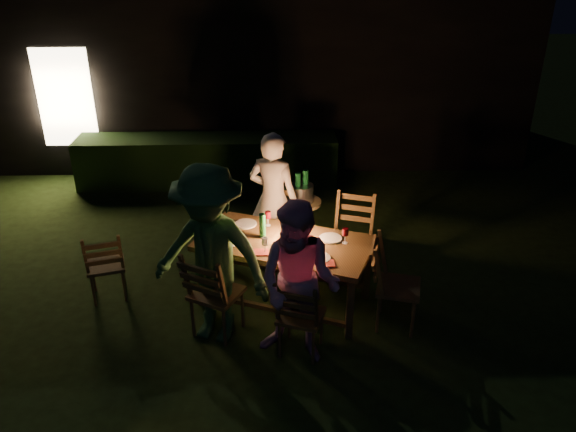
{
  "coord_description": "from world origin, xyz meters",
  "views": [
    {
      "loc": [
        0.54,
        -4.96,
        3.66
      ],
      "look_at": [
        0.71,
        0.56,
        0.94
      ],
      "focal_mm": 35.0,
      "sensor_mm": 36.0,
      "label": 1
    }
  ],
  "objects_px": {
    "lantern": "(290,227)",
    "ice_bucket": "(302,193)",
    "side_table": "(301,207)",
    "chair_end": "(395,299)",
    "person_opp_left": "(210,256)",
    "chair_spare": "(108,277)",
    "bottle_table": "(262,226)",
    "bottle_bucket_b": "(305,188)",
    "person_house_side": "(273,199)",
    "chair_near_right": "(300,329)",
    "chair_near_left": "(216,307)",
    "dining_table": "(284,247)",
    "person_opp_right": "(299,285)",
    "chair_far_right": "(350,253)",
    "chair_far_left": "(272,240)",
    "bottle_bucket_a": "(298,191)"
  },
  "relations": [
    {
      "from": "chair_far_right",
      "to": "side_table",
      "type": "xyz_separation_m",
      "value": [
        -0.55,
        0.7,
        0.29
      ]
    },
    {
      "from": "chair_end",
      "to": "lantern",
      "type": "distance_m",
      "value": 1.33
    },
    {
      "from": "chair_far_right",
      "to": "person_opp_left",
      "type": "relative_size",
      "value": 0.56
    },
    {
      "from": "chair_end",
      "to": "person_house_side",
      "type": "relative_size",
      "value": 0.61
    },
    {
      "from": "chair_near_right",
      "to": "chair_far_left",
      "type": "distance_m",
      "value": 1.78
    },
    {
      "from": "chair_end",
      "to": "bottle_table",
      "type": "height_order",
      "value": "bottle_table"
    },
    {
      "from": "side_table",
      "to": "person_opp_right",
      "type": "bearing_deg",
      "value": -93.73
    },
    {
      "from": "person_opp_left",
      "to": "lantern",
      "type": "height_order",
      "value": "person_opp_left"
    },
    {
      "from": "dining_table",
      "to": "ice_bucket",
      "type": "xyz_separation_m",
      "value": [
        0.25,
        1.21,
        0.1
      ]
    },
    {
      "from": "chair_spare",
      "to": "side_table",
      "type": "bearing_deg",
      "value": 10.01
    },
    {
      "from": "chair_end",
      "to": "bottle_bucket_b",
      "type": "xyz_separation_m",
      "value": [
        -0.84,
        1.71,
        0.53
      ]
    },
    {
      "from": "chair_far_left",
      "to": "bottle_bucket_a",
      "type": "distance_m",
      "value": 0.7
    },
    {
      "from": "chair_near_left",
      "to": "chair_end",
      "type": "bearing_deg",
      "value": 30.32
    },
    {
      "from": "chair_near_right",
      "to": "bottle_table",
      "type": "bearing_deg",
      "value": 129.39
    },
    {
      "from": "chair_end",
      "to": "ice_bucket",
      "type": "height_order",
      "value": "chair_end"
    },
    {
      "from": "person_house_side",
      "to": "bottle_table",
      "type": "bearing_deg",
      "value": 103.71
    },
    {
      "from": "chair_near_right",
      "to": "bottle_bucket_b",
      "type": "bearing_deg",
      "value": 104.47
    },
    {
      "from": "dining_table",
      "to": "person_opp_right",
      "type": "xyz_separation_m",
      "value": [
        0.11,
        -0.93,
        0.13
      ]
    },
    {
      "from": "chair_spare",
      "to": "person_opp_left",
      "type": "distance_m",
      "value": 1.6
    },
    {
      "from": "dining_table",
      "to": "chair_near_left",
      "type": "xyz_separation_m",
      "value": [
        -0.71,
        -0.55,
        -0.38
      ]
    },
    {
      "from": "chair_far_right",
      "to": "bottle_table",
      "type": "distance_m",
      "value": 1.26
    },
    {
      "from": "chair_spare",
      "to": "bottle_bucket_a",
      "type": "bearing_deg",
      "value": 9.67
    },
    {
      "from": "chair_near_right",
      "to": "chair_spare",
      "type": "height_order",
      "value": "chair_near_right"
    },
    {
      "from": "chair_near_left",
      "to": "lantern",
      "type": "xyz_separation_m",
      "value": [
        0.77,
        0.57,
        0.61
      ]
    },
    {
      "from": "person_opp_left",
      "to": "ice_bucket",
      "type": "xyz_separation_m",
      "value": [
        0.97,
        1.8,
        -0.14
      ]
    },
    {
      "from": "person_house_side",
      "to": "chair_spare",
      "type": "bearing_deg",
      "value": 44.92
    },
    {
      "from": "chair_near_right",
      "to": "bottle_bucket_b",
      "type": "distance_m",
      "value": 2.21
    },
    {
      "from": "lantern",
      "to": "ice_bucket",
      "type": "bearing_deg",
      "value": 81.1
    },
    {
      "from": "side_table",
      "to": "bottle_bucket_a",
      "type": "height_order",
      "value": "bottle_bucket_a"
    },
    {
      "from": "chair_far_left",
      "to": "person_opp_left",
      "type": "xyz_separation_m",
      "value": [
        -0.6,
        -1.47,
        0.64
      ]
    },
    {
      "from": "chair_near_right",
      "to": "person_house_side",
      "type": "height_order",
      "value": "person_house_side"
    },
    {
      "from": "side_table",
      "to": "chair_far_right",
      "type": "bearing_deg",
      "value": -51.81
    },
    {
      "from": "chair_far_left",
      "to": "person_opp_left",
      "type": "bearing_deg",
      "value": 93.25
    },
    {
      "from": "person_opp_right",
      "to": "bottle_bucket_a",
      "type": "relative_size",
      "value": 5.12
    },
    {
      "from": "dining_table",
      "to": "person_opp_right",
      "type": "bearing_deg",
      "value": -61.24
    },
    {
      "from": "lantern",
      "to": "bottle_table",
      "type": "distance_m",
      "value": 0.3
    },
    {
      "from": "bottle_table",
      "to": "side_table",
      "type": "height_order",
      "value": "bottle_table"
    },
    {
      "from": "chair_near_right",
      "to": "chair_end",
      "type": "height_order",
      "value": "chair_end"
    },
    {
      "from": "chair_far_right",
      "to": "bottle_bucket_a",
      "type": "distance_m",
      "value": 1.03
    },
    {
      "from": "chair_end",
      "to": "person_opp_left",
      "type": "distance_m",
      "value": 1.97
    },
    {
      "from": "chair_end",
      "to": "ice_bucket",
      "type": "xyz_separation_m",
      "value": [
        -0.89,
        1.67,
        0.48
      ]
    },
    {
      "from": "chair_spare",
      "to": "bottle_table",
      "type": "height_order",
      "value": "bottle_table"
    },
    {
      "from": "side_table",
      "to": "ice_bucket",
      "type": "height_order",
      "value": "ice_bucket"
    },
    {
      "from": "chair_end",
      "to": "bottle_bucket_b",
      "type": "distance_m",
      "value": 1.98
    },
    {
      "from": "chair_end",
      "to": "ice_bucket",
      "type": "distance_m",
      "value": 1.95
    },
    {
      "from": "chair_near_right",
      "to": "chair_near_left",
      "type": "bearing_deg",
      "value": 177.19
    },
    {
      "from": "chair_spare",
      "to": "bottle_bucket_b",
      "type": "distance_m",
      "value": 2.6
    },
    {
      "from": "chair_end",
      "to": "chair_far_right",
      "type": "bearing_deg",
      "value": -145.35
    },
    {
      "from": "person_opp_right",
      "to": "chair_far_left",
      "type": "bearing_deg",
      "value": 119.48
    },
    {
      "from": "person_house_side",
      "to": "person_opp_left",
      "type": "height_order",
      "value": "person_opp_left"
    }
  ]
}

